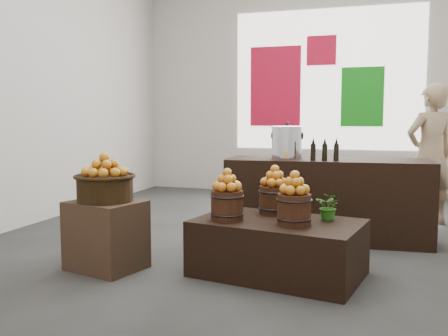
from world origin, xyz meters
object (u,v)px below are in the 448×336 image
(wicker_basket, at_px, (105,189))
(crate, at_px, (106,235))
(stock_pot_left, at_px, (287,143))
(display_table, at_px, (278,248))
(counter, at_px, (327,199))
(shopper, at_px, (430,155))

(wicker_basket, bearing_deg, crate, 0.00)
(wicker_basket, height_order, stock_pot_left, stock_pot_left)
(display_table, bearing_deg, stock_pot_left, 107.76)
(crate, height_order, display_table, crate)
(crate, bearing_deg, display_table, 10.72)
(crate, relative_size, wicker_basket, 1.25)
(wicker_basket, bearing_deg, counter, 43.66)
(display_table, relative_size, shopper, 0.78)
(crate, distance_m, shopper, 4.15)
(wicker_basket, height_order, display_table, wicker_basket)
(crate, height_order, stock_pot_left, stock_pot_left)
(crate, distance_m, display_table, 1.54)
(crate, xyz_separation_m, counter, (1.78, 1.70, 0.14))
(shopper, bearing_deg, wicker_basket, 14.21)
(wicker_basket, xyz_separation_m, counter, (1.78, 1.70, -0.28))
(crate, xyz_separation_m, shopper, (2.93, 2.88, 0.58))
(display_table, bearing_deg, shopper, 71.65)
(crate, height_order, counter, counter)
(display_table, xyz_separation_m, stock_pot_left, (-0.18, 1.37, 0.83))
(display_table, height_order, stock_pot_left, stock_pot_left)
(crate, relative_size, shopper, 0.35)
(counter, xyz_separation_m, shopper, (1.15, 1.18, 0.44))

